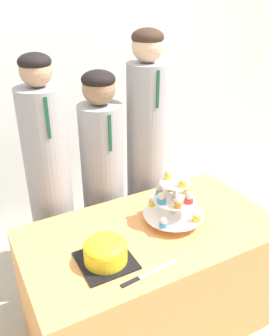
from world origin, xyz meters
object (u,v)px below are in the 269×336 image
at_px(round_cake, 105,251).
at_px(student_2, 146,161).
at_px(cupcake_stand, 175,201).
at_px(cake_knife, 141,277).
at_px(student_0, 51,192).
at_px(student_1, 103,186).

relative_size(round_cake, student_2, 0.15).
xyz_separation_m(round_cake, cupcake_stand, (0.46, 0.12, 0.07)).
distance_m(round_cake, cake_knife, 0.20).
bearing_deg(cupcake_stand, round_cake, -165.57).
xyz_separation_m(cake_knife, student_2, (0.50, 0.84, 0.10)).
xyz_separation_m(cupcake_stand, student_0, (-0.53, 0.55, -0.09)).
bearing_deg(cupcake_stand, cake_knife, -141.91).
bearing_deg(cake_knife, cupcake_stand, 32.72).
bearing_deg(student_0, cupcake_stand, -46.08).
relative_size(cupcake_stand, student_2, 0.20).
bearing_deg(student_2, student_1, -180.00).
relative_size(cake_knife, student_1, 0.21).
xyz_separation_m(student_0, student_1, (0.34, -0.00, -0.05)).
height_order(cake_knife, student_0, student_0).
bearing_deg(cupcake_stand, student_1, 108.53).
xyz_separation_m(student_0, student_2, (0.66, 0.00, 0.06)).
xyz_separation_m(round_cake, student_0, (-0.07, 0.67, -0.02)).
bearing_deg(cake_knife, student_2, 53.69).
xyz_separation_m(cake_knife, student_1, (0.18, 0.84, -0.01)).
xyz_separation_m(cake_knife, cupcake_stand, (0.37, 0.29, 0.13)).
height_order(round_cake, student_2, student_2).
height_order(round_cake, cupcake_stand, cupcake_stand).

